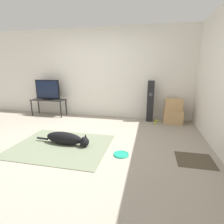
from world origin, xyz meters
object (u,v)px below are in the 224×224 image
(frisbee, at_px, (121,154))
(floor_speaker, at_px, (150,101))
(dog, at_px, (67,139))
(cardboard_box_upper, at_px, (174,104))
(cardboard_box_lower, at_px, (173,116))
(tv_stand, at_px, (49,102))
(tennis_ball_by_boxes, at_px, (155,123))
(tv, at_px, (48,90))
(tennis_ball_near_speaker, at_px, (157,121))

(frisbee, bearing_deg, floor_speaker, 78.17)
(dog, distance_m, cardboard_box_upper, 2.90)
(cardboard_box_lower, height_order, tv_stand, tv_stand)
(frisbee, height_order, cardboard_box_upper, cardboard_box_upper)
(frisbee, relative_size, tv_stand, 0.25)
(floor_speaker, bearing_deg, tv_stand, -178.94)
(tennis_ball_by_boxes, bearing_deg, frisbee, -107.85)
(dog, relative_size, frisbee, 4.32)
(dog, bearing_deg, cardboard_box_upper, 41.74)
(tv, bearing_deg, dog, -51.05)
(tennis_ball_near_speaker, bearing_deg, dog, -132.47)
(cardboard_box_lower, xyz_separation_m, tv, (-3.68, -0.01, 0.61))
(floor_speaker, distance_m, tv, 3.08)
(tennis_ball_near_speaker, bearing_deg, frisbee, -107.25)
(frisbee, xyz_separation_m, tv_stand, (-2.62, 2.07, 0.42))
(cardboard_box_upper, xyz_separation_m, tennis_ball_by_boxes, (-0.46, -0.23, -0.47))
(dog, distance_m, cardboard_box_lower, 2.87)
(tv_stand, bearing_deg, tv, 90.00)
(floor_speaker, xyz_separation_m, tennis_ball_near_speaker, (0.20, -0.06, -0.53))
(cardboard_box_upper, relative_size, tennis_ball_by_boxes, 6.56)
(tennis_ball_by_boxes, bearing_deg, cardboard_box_upper, 27.01)
(cardboard_box_upper, bearing_deg, frisbee, -116.78)
(tv_stand, bearing_deg, tennis_ball_by_boxes, -3.78)
(tv_stand, distance_m, tv, 0.36)
(cardboard_box_upper, distance_m, tennis_ball_by_boxes, 0.70)
(cardboard_box_lower, height_order, tennis_ball_near_speaker, cardboard_box_lower)
(cardboard_box_lower, bearing_deg, floor_speaker, 175.47)
(frisbee, height_order, cardboard_box_lower, cardboard_box_lower)
(dog, relative_size, tv, 1.47)
(dog, relative_size, floor_speaker, 1.02)
(cardboard_box_lower, relative_size, tv_stand, 0.47)
(tv, bearing_deg, tv_stand, -90.00)
(frisbee, xyz_separation_m, cardboard_box_upper, (1.05, 2.09, 0.49))
(cardboard_box_lower, bearing_deg, tv, -179.91)
(cardboard_box_upper, distance_m, tv, 3.69)
(frisbee, distance_m, tennis_ball_near_speaker, 2.17)
(frisbee, distance_m, tv, 3.43)
(tv, bearing_deg, cardboard_box_upper, 0.26)
(cardboard_box_upper, height_order, tennis_ball_near_speaker, cardboard_box_upper)
(dog, height_order, cardboard_box_upper, cardboard_box_upper)
(tv_stand, xyz_separation_m, tennis_ball_near_speaker, (3.27, 0.00, -0.40))
(cardboard_box_lower, distance_m, cardboard_box_upper, 0.33)
(cardboard_box_lower, distance_m, tennis_ball_near_speaker, 0.44)
(dog, height_order, tv_stand, tv_stand)
(tv_stand, bearing_deg, dog, -51.01)
(frisbee, height_order, tv_stand, tv_stand)
(dog, height_order, tennis_ball_by_boxes, dog)
(tennis_ball_near_speaker, bearing_deg, cardboard_box_upper, 2.68)
(tennis_ball_by_boxes, bearing_deg, tv, 176.17)
(dog, bearing_deg, tv_stand, 128.99)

